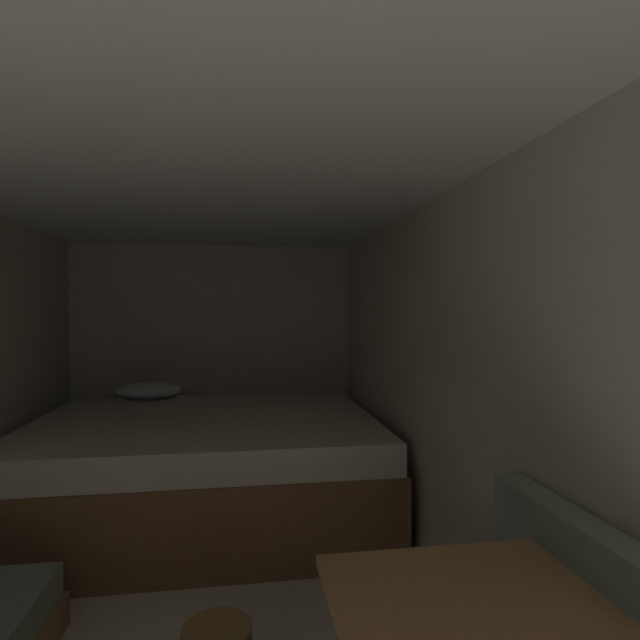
{
  "coord_description": "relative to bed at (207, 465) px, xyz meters",
  "views": [
    {
      "loc": [
        0.23,
        -0.55,
        1.41
      ],
      "look_at": [
        0.7,
        2.41,
        1.36
      ],
      "focal_mm": 28.23,
      "sensor_mm": 36.0,
      "label": 1
    }
  ],
  "objects": [
    {
      "name": "ceiling_slab",
      "position": [
        0.0,
        -1.36,
        1.67
      ],
      "size": [
        2.51,
        4.69,
        0.05
      ],
      "primitive_type": "cube",
      "color": "white",
      "rests_on": "wall_left"
    },
    {
      "name": "bed",
      "position": [
        0.0,
        0.0,
        0.0
      ],
      "size": [
        2.29,
        1.88,
        0.84
      ],
      "color": "brown",
      "rests_on": "ground"
    },
    {
      "name": "wall_right",
      "position": [
        1.23,
        -1.36,
        0.65
      ],
      "size": [
        0.05,
        4.69,
        1.98
      ],
      "primitive_type": "cube",
      "color": "beige",
      "rests_on": "ground"
    },
    {
      "name": "wall_back",
      "position": [
        0.0,
        1.01,
        0.65
      ],
      "size": [
        2.51,
        0.05,
        1.98
      ],
      "primitive_type": "cube",
      "color": "beige",
      "rests_on": "ground"
    }
  ]
}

